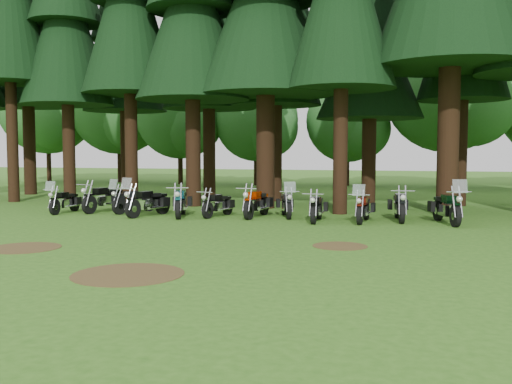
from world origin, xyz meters
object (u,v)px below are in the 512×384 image
motorcycle_3 (148,203)px  motorcycle_5 (218,205)px  motorcycle_1 (104,200)px  motorcycle_8 (317,209)px  motorcycle_2 (134,201)px  motorcycle_6 (257,204)px  motorcycle_9 (363,209)px  motorcycle_4 (181,203)px  motorcycle_11 (447,208)px  motorcycle_0 (65,202)px  motorcycle_7 (287,205)px  motorcycle_10 (400,207)px

motorcycle_3 → motorcycle_5: (2.54, 0.61, -0.07)m
motorcycle_1 → motorcycle_8: bearing=5.0°
motorcycle_3 → motorcycle_2: bearing=154.6°
motorcycle_6 → motorcycle_9: (3.88, -0.39, -0.04)m
motorcycle_8 → motorcycle_5: bearing=170.2°
motorcycle_8 → motorcycle_4: bearing=176.4°
motorcycle_8 → motorcycle_9: motorcycle_9 is taller
motorcycle_9 → motorcycle_2: bearing=179.8°
motorcycle_8 → motorcycle_11: size_ratio=0.89×
motorcycle_2 → motorcycle_0: bearing=-141.6°
motorcycle_0 → motorcycle_5: (6.14, 0.56, -0.01)m
motorcycle_6 → motorcycle_7: (1.03, 0.35, -0.03)m
motorcycle_8 → motorcycle_0: bearing=177.6°
motorcycle_1 → motorcycle_7: 7.36m
motorcycle_0 → motorcycle_10: (12.60, 1.16, 0.05)m
motorcycle_3 → motorcycle_8: motorcycle_3 is taller
motorcycle_7 → motorcycle_8: 1.64m
motorcycle_5 → motorcycle_9: 5.31m
motorcycle_7 → motorcycle_10: (4.01, 0.04, 0.03)m
motorcycle_6 → motorcycle_1: bearing=-176.7°
motorcycle_7 → motorcycle_4: bearing=174.4°
motorcycle_1 → motorcycle_10: 11.36m
motorcycle_2 → motorcycle_8: (7.34, -0.73, -0.01)m
motorcycle_0 → motorcycle_6: 7.61m
motorcycle_4 → motorcycle_5: bearing=-1.2°
motorcycle_0 → motorcycle_4: size_ratio=0.90×
motorcycle_2 → motorcycle_11: (11.58, -0.12, 0.06)m
motorcycle_5 → motorcycle_8: bearing=3.9°
motorcycle_5 → motorcycle_9: bearing=8.7°
motorcycle_4 → motorcycle_9: motorcycle_9 is taller
motorcycle_0 → motorcycle_5: bearing=1.1°
motorcycle_0 → motorcycle_9: 11.45m
motorcycle_6 → motorcycle_8: 2.42m
motorcycle_1 → motorcycle_5: size_ratio=1.18×
motorcycle_2 → motorcycle_4: bearing=3.5°
motorcycle_2 → motorcycle_6: motorcycle_2 is taller
motorcycle_3 → motorcycle_7: 5.13m
motorcycle_1 → motorcycle_8: (8.65, -0.71, -0.05)m
motorcycle_9 → motorcycle_10: 1.40m
motorcycle_2 → motorcycle_9: bearing=17.1°
motorcycle_11 → motorcycle_0: bearing=165.9°
motorcycle_1 → motorcycle_7: (7.35, 0.29, -0.04)m
motorcycle_10 → motorcycle_9: bearing=-153.7°
motorcycle_4 → motorcycle_9: bearing=-16.0°
motorcycle_0 → motorcycle_10: 12.66m
motorcycle_4 → motorcycle_6: (2.74, 0.60, -0.01)m
motorcycle_8 → motorcycle_10: 2.91m
motorcycle_7 → motorcycle_0: bearing=167.6°
motorcycle_0 → motorcycle_5: size_ratio=1.03×
motorcycle_9 → motorcycle_10: size_ratio=0.92×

